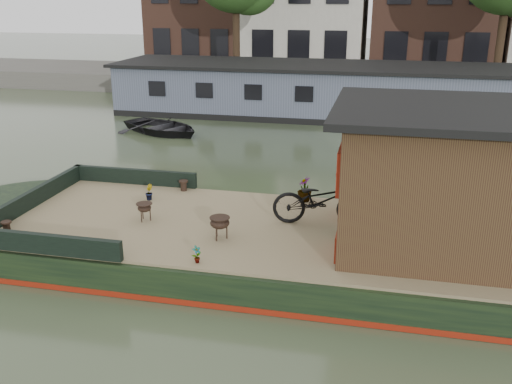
% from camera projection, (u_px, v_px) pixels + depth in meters
% --- Properties ---
extents(ground, '(120.00, 120.00, 0.00)m').
position_uv_depth(ground, '(317.00, 264.00, 10.73)').
color(ground, '#323F28').
rests_on(ground, ground).
extents(houseboat_hull, '(14.01, 4.02, 0.60)m').
position_uv_depth(houseboat_hull, '(248.00, 244.00, 10.92)').
color(houseboat_hull, black).
rests_on(houseboat_hull, ground).
extents(houseboat_deck, '(11.80, 3.80, 0.05)m').
position_uv_depth(houseboat_deck, '(318.00, 234.00, 10.53)').
color(houseboat_deck, olive).
rests_on(houseboat_deck, houseboat_hull).
extents(bow_bulwark, '(3.00, 4.00, 0.35)m').
position_uv_depth(bow_bulwark, '(69.00, 202.00, 11.52)').
color(bow_bulwark, black).
rests_on(bow_bulwark, houseboat_deck).
extents(cabin, '(4.00, 3.50, 2.42)m').
position_uv_depth(cabin, '(449.00, 177.00, 9.66)').
color(cabin, black).
rests_on(cabin, houseboat_deck).
extents(bicycle, '(1.90, 0.90, 0.96)m').
position_uv_depth(bicycle, '(321.00, 200.00, 10.77)').
color(bicycle, black).
rests_on(bicycle, houseboat_deck).
extents(potted_plant_b, '(0.22, 0.23, 0.34)m').
position_uv_depth(potted_plant_b, '(149.00, 192.00, 12.14)').
color(potted_plant_b, brown).
rests_on(potted_plant_b, houseboat_deck).
extents(potted_plant_d, '(0.38, 0.38, 0.53)m').
position_uv_depth(potted_plant_d, '(305.00, 189.00, 12.03)').
color(potted_plant_d, maroon).
rests_on(potted_plant_d, houseboat_deck).
extents(potted_plant_e, '(0.18, 0.19, 0.30)m').
position_uv_depth(potted_plant_e, '(197.00, 255.00, 9.28)').
color(potted_plant_e, maroon).
rests_on(potted_plant_e, houseboat_deck).
extents(brazier_front, '(0.48, 0.48, 0.41)m').
position_uv_depth(brazier_front, '(220.00, 228.00, 10.18)').
color(brazier_front, black).
rests_on(brazier_front, houseboat_deck).
extents(brazier_rear, '(0.38, 0.38, 0.36)m').
position_uv_depth(brazier_rear, '(145.00, 212.00, 11.01)').
color(brazier_rear, black).
rests_on(brazier_rear, houseboat_deck).
extents(bollard_port, '(0.21, 0.21, 0.23)m').
position_uv_depth(bollard_port, '(184.00, 186.00, 12.72)').
color(bollard_port, black).
rests_on(bollard_port, houseboat_deck).
extents(bollard_stbd, '(0.19, 0.19, 0.22)m').
position_uv_depth(bollard_stbd, '(7.00, 227.00, 10.48)').
color(bollard_stbd, black).
rests_on(bollard_stbd, houseboat_deck).
extents(dinghy, '(4.08, 3.66, 0.70)m').
position_uv_depth(dinghy, '(162.00, 123.00, 20.81)').
color(dinghy, black).
rests_on(dinghy, ground).
extents(far_houseboat, '(20.40, 4.40, 2.11)m').
position_uv_depth(far_houseboat, '(359.00, 93.00, 23.31)').
color(far_houseboat, '#4D5466').
rests_on(far_houseboat, ground).
extents(quay, '(60.00, 6.00, 0.90)m').
position_uv_depth(quay, '(366.00, 83.00, 29.47)').
color(quay, '#47443F').
rests_on(quay, ground).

